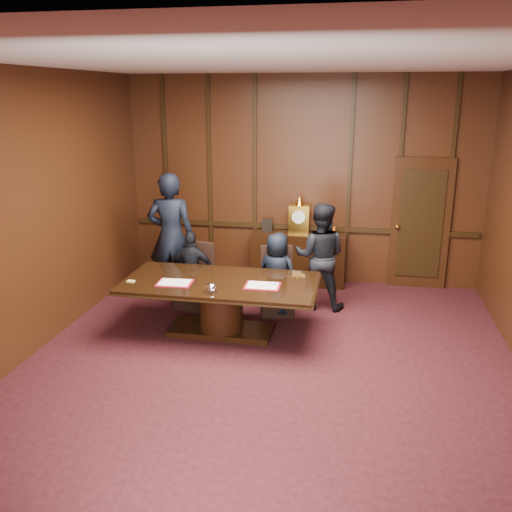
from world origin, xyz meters
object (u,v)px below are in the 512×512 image
Objects in this scene: sideboard at (298,256)px; conference_table at (221,298)px; signatory_right at (277,274)px; witness_left at (171,237)px; witness_right at (320,256)px; signatory_left at (192,271)px.

conference_table is (-0.80, -2.25, 0.02)m from sideboard.
witness_left is (-1.75, 0.38, 0.39)m from signatory_right.
witness_right reaches higher than sideboard.
conference_table is at bearing 46.59° from witness_right.
witness_left reaches higher than sideboard.
sideboard reaches higher than signatory_right.
conference_table is 2.08× the size of signatory_right.
witness_right reaches higher than conference_table.
witness_right is (1.24, 1.21, 0.31)m from conference_table.
witness_left is at bearing -150.80° from sideboard.
sideboard is 1.46m from signatory_right.
signatory_right is 1.83m from witness_left.
signatory_left is at bearing 14.95° from signatory_right.
sideboard is at bearing -138.73° from signatory_left.
witness_right reaches higher than signatory_right.
signatory_left is 1.95m from witness_right.
signatory_right is (-0.15, -1.45, 0.14)m from sideboard.
sideboard is 1.27× the size of signatory_right.
signatory_right reaches higher than conference_table.
conference_table is 1.60× the size of witness_right.
witness_right is (1.89, 0.41, 0.21)m from signatory_left.
sideboard is 1.32× the size of signatory_left.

